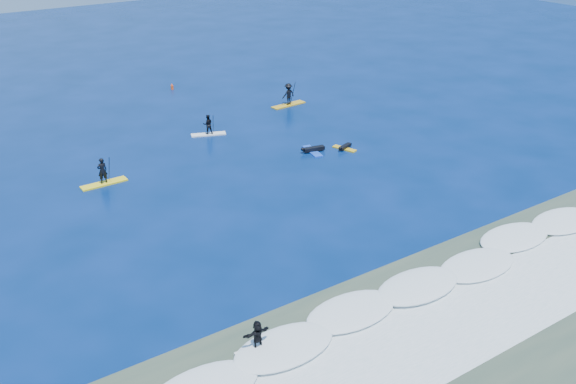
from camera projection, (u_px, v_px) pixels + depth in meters
ground at (287, 216)px, 38.54m from camera, size 160.00×160.00×0.00m
shallow_water at (465, 339)px, 28.07m from camera, size 90.00×13.00×0.01m
breaking_wave at (402, 295)px, 31.06m from camera, size 40.00×6.00×0.30m
whitewater at (448, 328)px, 28.82m from camera, size 34.00×5.00×0.02m
sup_paddler_left at (103, 175)px, 42.28m from camera, size 3.09×0.84×2.16m
sup_paddler_center at (208, 126)px, 50.63m from camera, size 2.80×1.59×1.92m
sup_paddler_right at (288, 95)px, 57.32m from camera, size 3.42×1.11×2.36m
prone_paddler_near at (345, 148)px, 48.12m from camera, size 1.47×1.94×0.39m
prone_paddler_far at (313, 150)px, 47.63m from camera, size 1.89×2.44×0.50m
wave_surfer at (257, 337)px, 26.94m from camera, size 2.03×0.58×1.46m
marker_buoy at (172, 87)px, 62.01m from camera, size 0.26×0.26×0.63m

